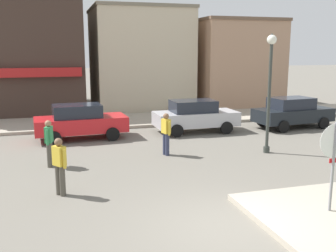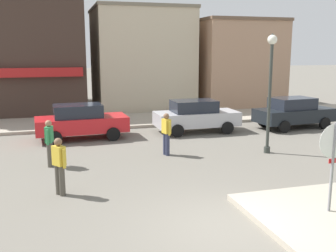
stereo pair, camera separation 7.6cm
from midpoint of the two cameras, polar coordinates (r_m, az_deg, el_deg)
The scene contains 13 objects.
ground_plane at distance 9.25m, azimuth 8.51°, elevation -14.35°, with size 160.00×160.00×0.00m, color #6B665B.
kerb_far at distance 21.92m, azimuth -6.67°, elevation 0.78°, with size 80.00×4.00×0.15m, color #A89E8C.
stop_sign at distance 9.96m, azimuth 22.69°, elevation -3.96°, with size 0.82×0.07×2.30m.
lamp_post at distance 15.34m, azimuth 14.45°, elevation 6.99°, with size 0.36×0.36×4.54m.
parked_car_nearest at distance 17.94m, azimuth -12.76°, elevation 0.69°, with size 4.09×2.05×1.56m.
parked_car_second at distance 19.02m, azimuth 3.85°, elevation 1.51°, with size 4.00×1.89×1.56m.
parked_car_third at distance 21.01m, azimuth 17.52°, elevation 1.93°, with size 4.15×2.18×1.56m.
pedestrian_crossing_near at distance 11.14m, azimuth -15.65°, elevation -5.44°, with size 0.39×0.50×1.61m.
pedestrian_crossing_far at distance 13.95m, azimuth -17.02°, elevation -2.21°, with size 0.30×0.56×1.61m.
pedestrian_kerb_side at distance 14.80m, azimuth -0.44°, elevation -0.98°, with size 0.30×0.55×1.61m.
building_corner_shop at distance 28.08m, azimuth -22.35°, elevation 9.83°, with size 9.44×9.86×7.50m.
building_storefront_left_near at distance 27.34m, azimuth -4.27°, elevation 9.75°, with size 6.34×6.24×6.69m.
building_storefront_left_mid at distance 29.33m, azimuth 8.49°, elevation 9.05°, with size 5.71×7.38×5.98m.
Camera 1 is at (-3.64, -7.54, 3.95)m, focal length 42.00 mm.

